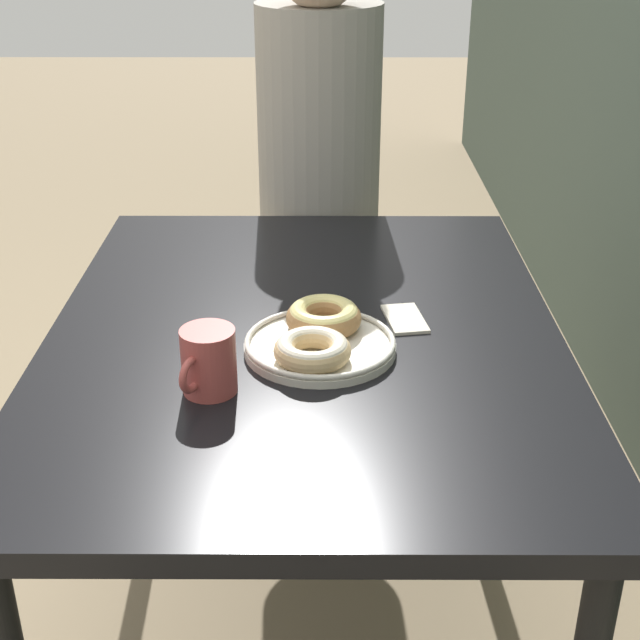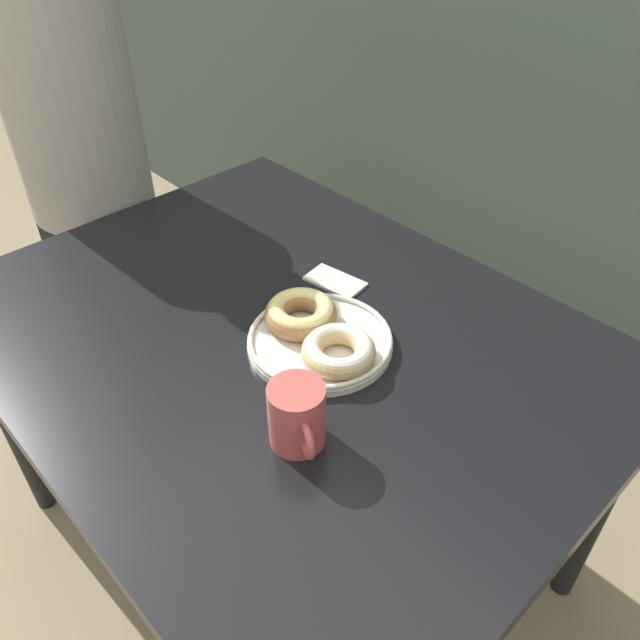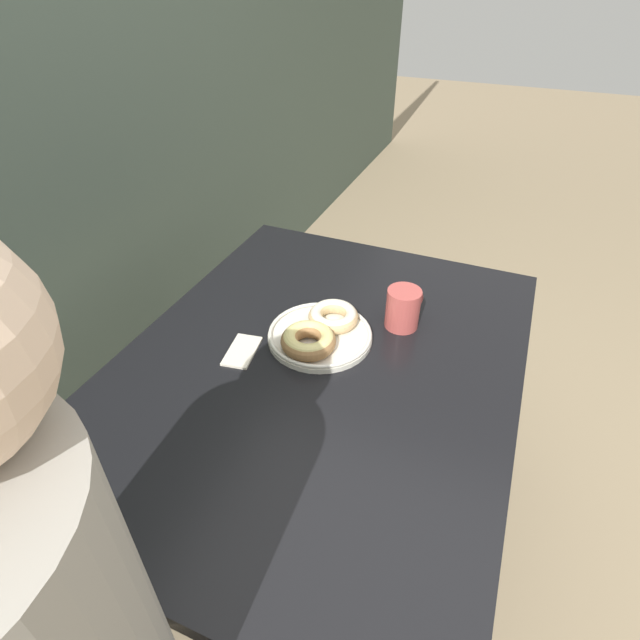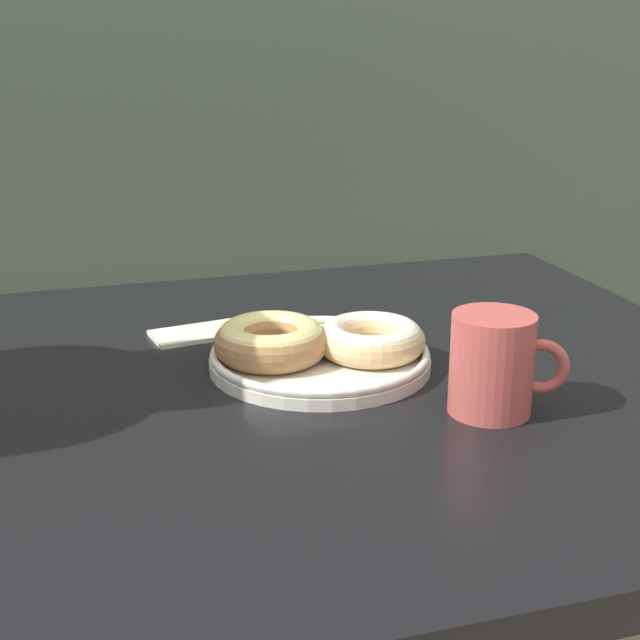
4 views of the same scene
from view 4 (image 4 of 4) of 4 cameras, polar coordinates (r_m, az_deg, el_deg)
dining_table at (r=1.06m, az=-4.12°, el=-7.46°), size 1.22×0.93×0.72m
donut_plate at (r=1.06m, az=-0.14°, el=-1.73°), size 0.27×0.27×0.06m
coffee_mug at (r=0.95m, az=11.07°, el=-2.72°), size 0.12×0.09×0.11m
napkin at (r=1.19m, az=-7.81°, el=-0.85°), size 0.13×0.08×0.01m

